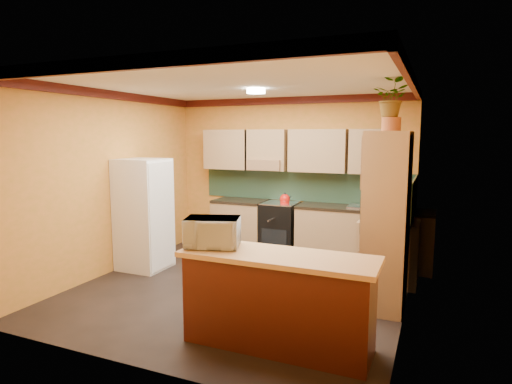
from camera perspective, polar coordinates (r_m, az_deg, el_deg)
room_shell at (r=5.76m, az=-1.06°, el=7.93°), size 4.24×4.24×2.72m
base_cabinets_back at (r=7.19m, az=7.93°, el=-5.46°), size 3.65×0.60×0.88m
countertop_back at (r=7.10m, az=8.00°, el=-1.84°), size 3.65×0.62×0.04m
stove at (r=7.37m, az=3.23°, el=-4.95°), size 0.58×0.58×0.91m
kettle at (r=7.19m, az=3.87°, el=-0.86°), size 0.20×0.20×0.18m
sink at (r=6.94m, az=14.19°, el=-1.93°), size 0.48×0.40×0.03m
base_cabinets_right at (r=6.29m, az=17.20°, el=-7.64°), size 0.60×0.80×0.88m
countertop_right at (r=6.18m, az=17.36°, el=-3.52°), size 0.62×0.80×0.04m
fridge at (r=6.80m, az=-14.75°, el=-2.87°), size 0.68×0.66×1.70m
pantry at (r=5.33m, az=17.04°, el=-3.61°), size 0.48×0.90×2.10m
fern_pot at (r=5.29m, az=17.58°, el=8.61°), size 0.22×0.22×0.16m
fern at (r=5.30m, az=17.71°, el=11.85°), size 0.47×0.44×0.44m
breakfast_bar at (r=4.28m, az=2.90°, el=-14.59°), size 1.80×0.55×0.88m
bar_top at (r=4.12m, az=2.95°, el=-8.59°), size 1.90×0.65×0.05m
microwave at (r=4.37m, az=-5.82°, el=-5.35°), size 0.63×0.51×0.30m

